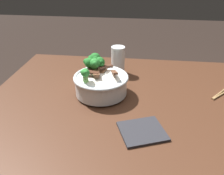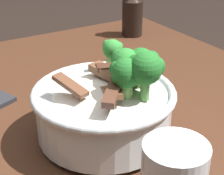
# 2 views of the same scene
# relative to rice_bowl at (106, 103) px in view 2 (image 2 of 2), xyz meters

# --- Properties ---
(rice_bowl) EXTENTS (0.21, 0.21, 0.15)m
(rice_bowl) POSITION_rel_rice_bowl_xyz_m (0.00, 0.00, 0.00)
(rice_bowl) COLOR silver
(rice_bowl) RESTS_ON dining_table
(soy_sauce_bottle) EXTENTS (0.06, 0.06, 0.13)m
(soy_sauce_bottle) POSITION_rel_rice_bowl_xyz_m (0.31, 0.38, -0.00)
(soy_sauce_bottle) COLOR black
(soy_sauce_bottle) RESTS_ON dining_table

